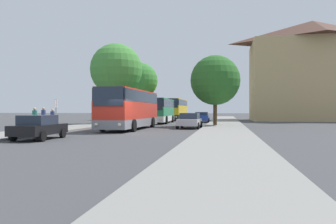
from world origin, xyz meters
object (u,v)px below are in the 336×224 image
(pedestrian_walking_back, at_px, (53,118))
(tree_left_far, at_px, (140,81))
(parked_car_right_near, at_px, (190,120))
(pedestrian_waiting_near, at_px, (35,119))
(bus_rear, at_px, (176,109))
(bus_front, at_px, (130,109))
(bus_middle, at_px, (160,110))
(tree_right_near, at_px, (215,80))
(parked_car_left_curb, at_px, (39,127))
(bus_stop_sign, at_px, (56,111))
(pedestrian_waiting_far, at_px, (43,118))
(tree_left_near, at_px, (116,70))
(parked_car_right_far, at_px, (202,117))

(pedestrian_walking_back, xyz_separation_m, tree_left_far, (0.18, 28.94, 5.88))
(parked_car_right_near, height_order, pedestrian_waiting_near, pedestrian_waiting_near)
(bus_rear, distance_m, pedestrian_walking_back, 29.29)
(bus_front, distance_m, bus_middle, 13.88)
(tree_right_near, bearing_deg, bus_middle, 134.58)
(tree_right_near, bearing_deg, pedestrian_waiting_near, -138.36)
(parked_car_right_near, xyz_separation_m, tree_left_far, (-11.50, 24.98, 6.12))
(parked_car_left_curb, bearing_deg, bus_middle, 82.09)
(pedestrian_walking_back, relative_size, tree_left_far, 0.17)
(bus_rear, bearing_deg, tree_left_far, 176.14)
(parked_car_left_curb, relative_size, parked_car_right_near, 1.03)
(bus_front, xyz_separation_m, pedestrian_walking_back, (-6.56, -1.73, -0.86))
(bus_stop_sign, relative_size, pedestrian_waiting_far, 1.34)
(bus_rear, bearing_deg, bus_middle, -91.10)
(pedestrian_walking_back, bearing_deg, parked_car_right_near, 179.58)
(pedestrian_waiting_near, distance_m, tree_left_far, 33.22)
(bus_front, distance_m, tree_left_near, 12.36)
(bus_front, distance_m, tree_left_far, 28.40)
(tree_left_far, bearing_deg, pedestrian_waiting_near, -89.17)
(tree_right_near, bearing_deg, bus_stop_sign, -140.09)
(parked_car_right_near, relative_size, pedestrian_waiting_far, 2.18)
(tree_right_near, bearing_deg, bus_rear, 109.37)
(pedestrian_waiting_near, height_order, tree_right_near, tree_right_near)
(bus_middle, height_order, bus_stop_sign, bus_middle)
(pedestrian_walking_back, distance_m, tree_left_near, 13.42)
(pedestrian_waiting_far, bearing_deg, pedestrian_waiting_near, 75.72)
(bus_front, bearing_deg, parked_car_right_near, 24.01)
(parked_car_right_near, distance_m, pedestrian_walking_back, 12.34)
(bus_middle, xyz_separation_m, tree_left_far, (-6.28, 13.34, 5.17))
(parked_car_right_far, xyz_separation_m, tree_right_near, (2.22, -11.40, 4.08))
(bus_stop_sign, height_order, pedestrian_waiting_near, bus_stop_sign)
(pedestrian_walking_back, bearing_deg, bus_front, 175.65)
(parked_car_right_near, xyz_separation_m, bus_stop_sign, (-10.09, -6.24, 0.92))
(bus_rear, height_order, pedestrian_waiting_far, bus_rear)
(parked_car_right_near, height_order, tree_right_near, tree_right_near)
(pedestrian_waiting_near, height_order, tree_left_near, tree_left_near)
(bus_middle, xyz_separation_m, parked_car_right_near, (5.23, -11.64, -0.95))
(bus_stop_sign, distance_m, tree_right_near, 16.38)
(pedestrian_waiting_far, relative_size, tree_left_far, 0.18)
(bus_stop_sign, bearing_deg, tree_left_near, 89.48)
(tree_left_far, bearing_deg, tree_left_near, -84.79)
(bus_rear, xyz_separation_m, tree_left_near, (-5.00, -16.47, 4.81))
(parked_car_right_far, bearing_deg, bus_stop_sign, 63.21)
(pedestrian_waiting_near, bearing_deg, tree_left_near, -176.98)
(bus_stop_sign, distance_m, tree_left_far, 31.68)
(bus_rear, xyz_separation_m, tree_right_near, (7.19, -20.46, 2.95))
(pedestrian_waiting_far, xyz_separation_m, tree_left_far, (0.69, 29.54, 5.80))
(bus_rear, bearing_deg, parked_car_right_far, -61.13)
(bus_middle, xyz_separation_m, pedestrian_waiting_near, (-5.80, -19.37, -0.65))
(parked_car_left_curb, xyz_separation_m, parked_car_right_near, (7.45, 12.98, 0.01))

